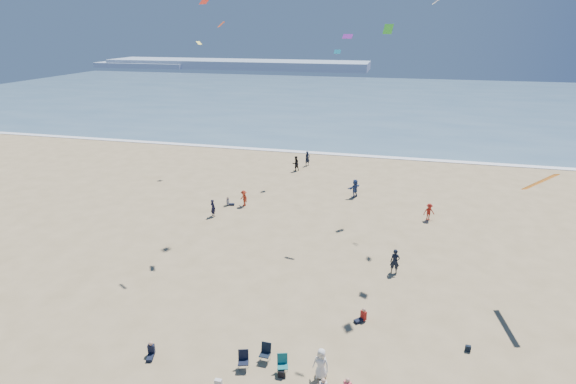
# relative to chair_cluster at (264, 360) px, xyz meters

# --- Properties ---
(ocean) EXTENTS (220.00, 100.00, 0.06)m
(ocean) POSITION_rel_chair_cluster_xyz_m (-1.81, 91.47, -0.47)
(ocean) COLOR #476B84
(ocean) RESTS_ON ground
(surf_line) EXTENTS (220.00, 1.20, 0.08)m
(surf_line) POSITION_rel_chair_cluster_xyz_m (-1.81, 41.47, -0.46)
(surf_line) COLOR white
(surf_line) RESTS_ON ground
(headland_far) EXTENTS (110.00, 20.00, 3.20)m
(headland_far) POSITION_rel_chair_cluster_xyz_m (-61.81, 166.47, 1.10)
(headland_far) COLOR #7A8EA8
(headland_far) RESTS_ON ground
(headland_near) EXTENTS (40.00, 14.00, 2.00)m
(headland_near) POSITION_rel_chair_cluster_xyz_m (-101.81, 161.47, 0.50)
(headland_near) COLOR #7A8EA8
(headland_near) RESTS_ON ground
(standing_flyers) EXTENTS (37.00, 47.21, 1.90)m
(standing_flyers) POSITION_rel_chair_cluster_xyz_m (2.01, 10.61, 0.37)
(standing_flyers) COLOR navy
(standing_flyers) RESTS_ON ground
(seated_group) EXTENTS (15.34, 22.33, 0.84)m
(seated_group) POSITION_rel_chair_cluster_xyz_m (-0.73, 4.76, -0.08)
(seated_group) COLOR silver
(seated_group) RESTS_ON ground
(chair_cluster) EXTENTS (2.75, 1.49, 1.00)m
(chair_cluster) POSITION_rel_chair_cluster_xyz_m (0.00, 0.00, 0.00)
(chair_cluster) COLOR black
(chair_cluster) RESTS_ON ground
(white_tote) EXTENTS (0.35, 0.20, 0.40)m
(white_tote) POSITION_rel_chair_cluster_xyz_m (-1.77, -1.72, -0.30)
(white_tote) COLOR silver
(white_tote) RESTS_ON ground
(black_backpack) EXTENTS (0.30, 0.22, 0.38)m
(black_backpack) POSITION_rel_chair_cluster_xyz_m (1.03, -0.39, -0.31)
(black_backpack) COLOR black
(black_backpack) RESTS_ON ground
(navy_bag) EXTENTS (0.28, 0.18, 0.34)m
(navy_bag) POSITION_rel_chair_cluster_xyz_m (10.30, 3.83, -0.33)
(navy_bag) COLOR black
(navy_bag) RESTS_ON ground
(kites_aloft) EXTENTS (46.86, 45.21, 29.17)m
(kites_aloft) POSITION_rel_chair_cluster_xyz_m (7.63, 10.12, 14.23)
(kites_aloft) COLOR purple
(kites_aloft) RESTS_ON ground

